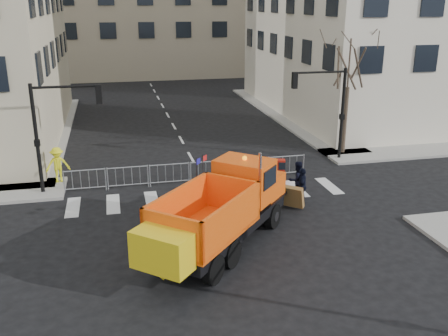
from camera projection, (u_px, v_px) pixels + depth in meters
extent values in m
plane|color=black|center=(241.00, 247.00, 19.07)|extent=(120.00, 120.00, 0.00)
cube|color=gray|center=(201.00, 174.00, 26.90)|extent=(64.00, 5.00, 0.15)
cylinder|color=black|center=(37.00, 141.00, 23.47)|extent=(0.18, 0.18, 5.40)
cylinder|color=black|center=(342.00, 115.00, 28.78)|extent=(0.18, 0.18, 5.40)
cube|color=black|center=(223.00, 225.00, 18.88)|extent=(6.16, 6.56, 0.43)
cylinder|color=black|center=(230.00, 207.00, 21.51)|extent=(0.94, 1.00, 1.04)
cylinder|color=black|center=(273.00, 216.00, 20.60)|extent=(0.94, 1.00, 1.04)
cylinder|color=black|center=(183.00, 241.00, 18.43)|extent=(0.94, 1.00, 1.04)
cylinder|color=black|center=(231.00, 253.00, 17.52)|extent=(0.94, 1.00, 1.04)
cylinder|color=black|center=(164.00, 255.00, 17.41)|extent=(0.94, 1.00, 1.04)
cylinder|color=black|center=(213.00, 269.00, 16.50)|extent=(0.94, 1.00, 1.04)
cube|color=#FD540E|center=(257.00, 184.00, 21.20)|extent=(2.50, 2.46, 0.95)
cube|color=#FD540E|center=(244.00, 180.00, 19.99)|extent=(2.64, 2.58, 1.71)
cylinder|color=silver|center=(260.00, 182.00, 18.84)|extent=(0.13, 0.13, 2.28)
cube|color=#FD540E|center=(204.00, 213.00, 17.46)|extent=(4.54, 4.70, 1.57)
cube|color=yellow|center=(162.00, 251.00, 15.42)|extent=(2.05, 1.97, 1.23)
cube|color=brown|center=(272.00, 193.00, 22.84)|extent=(2.64, 2.42, 1.07)
imported|color=black|center=(246.00, 181.00, 23.74)|extent=(0.71, 0.64, 1.62)
imported|color=black|center=(297.00, 180.00, 23.55)|extent=(1.01, 0.84, 1.85)
imported|color=black|center=(302.00, 186.00, 22.92)|extent=(0.83, 1.10, 1.74)
imported|color=yellow|center=(58.00, 165.00, 25.30)|extent=(1.26, 0.84, 1.83)
cube|color=#A6170C|center=(280.00, 170.00, 25.65)|extent=(0.54, 0.51, 1.10)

